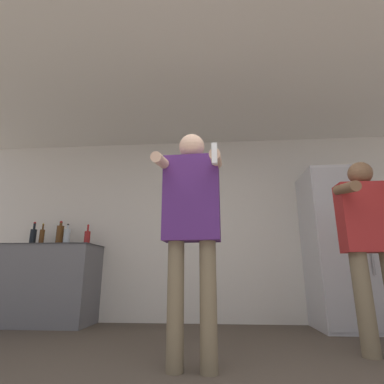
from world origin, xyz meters
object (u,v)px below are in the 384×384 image
object	(u,v)px
person_woman_foreground	(192,218)
bottle_clear_vodka	(60,235)
bottle_tall_gin	(42,237)
refrigerator	(337,247)
bottle_red_label	(67,237)
bottle_green_wine	(87,237)
bottle_short_whiskey	(33,236)
person_man_side	(371,237)

from	to	relation	value
person_woman_foreground	bottle_clear_vodka	bearing A→B (deg)	138.13
bottle_tall_gin	person_woman_foreground	size ratio (longest dim) A/B	0.18
refrigerator	bottle_clear_vodka	distance (m)	3.58
bottle_red_label	bottle_green_wine	xyz separation A→B (m)	(0.28, 0.00, -0.01)
bottle_red_label	person_woman_foreground	distance (m)	2.51
bottle_green_wine	bottle_short_whiskey	xyz separation A→B (m)	(-0.76, -0.00, 0.02)
bottle_red_label	bottle_clear_vodka	xyz separation A→B (m)	(-0.10, 0.00, 0.03)
person_man_side	refrigerator	bearing A→B (deg)	81.76
bottle_red_label	bottle_clear_vodka	world-z (taller)	bottle_clear_vodka
bottle_red_label	person_man_side	size ratio (longest dim) A/B	0.18
bottle_red_label	bottle_clear_vodka	distance (m)	0.11
refrigerator	person_man_side	xyz separation A→B (m)	(-0.17, -1.18, -0.02)
bottle_green_wine	bottle_tall_gin	size ratio (longest dim) A/B	0.92
refrigerator	bottle_clear_vodka	size ratio (longest dim) A/B	5.76
bottle_green_wine	bottle_tall_gin	xyz separation A→B (m)	(-0.64, -0.00, 0.01)
bottle_clear_vodka	bottle_tall_gin	bearing A→B (deg)	-180.00
bottle_green_wine	person_woman_foreground	bearing A→B (deg)	-48.27
bottle_red_label	bottle_short_whiskey	xyz separation A→B (m)	(-0.48, 0.00, 0.01)
refrigerator	bottle_clear_vodka	world-z (taller)	refrigerator
refrigerator	bottle_tall_gin	xyz separation A→B (m)	(-3.83, 0.07, 0.17)
bottle_clear_vodka	person_man_side	bearing A→B (deg)	-20.02
refrigerator	person_woman_foreground	world-z (taller)	refrigerator
bottle_short_whiskey	bottle_tall_gin	bearing A→B (deg)	0.00
refrigerator	bottle_green_wine	size ratio (longest dim) A/B	6.87
person_man_side	bottle_clear_vodka	bearing A→B (deg)	159.98
refrigerator	bottle_red_label	size ratio (longest dim) A/B	6.59
bottle_green_wine	person_man_side	xyz separation A→B (m)	(3.02, -1.24, -0.17)
refrigerator	bottle_short_whiskey	size ratio (longest dim) A/B	5.88
bottle_red_label	bottle_tall_gin	bearing A→B (deg)	180.00
bottle_green_wine	bottle_clear_vodka	distance (m)	0.39
bottle_clear_vodka	bottle_short_whiskey	bearing A→B (deg)	-180.00
bottle_tall_gin	bottle_short_whiskey	distance (m)	0.12
refrigerator	bottle_green_wine	distance (m)	3.20
bottle_tall_gin	person_man_side	distance (m)	3.87
bottle_green_wine	bottle_tall_gin	bearing A→B (deg)	-180.00
refrigerator	person_man_side	size ratio (longest dim) A/B	1.18
bottle_clear_vodka	bottle_green_wine	bearing A→B (deg)	-0.00
bottle_red_label	bottle_short_whiskey	distance (m)	0.48
bottle_short_whiskey	person_man_side	xyz separation A→B (m)	(3.78, -1.24, -0.19)
bottle_red_label	person_man_side	distance (m)	3.53
bottle_red_label	person_woman_foreground	bearing A→B (deg)	-43.44
bottle_tall_gin	bottle_short_whiskey	xyz separation A→B (m)	(-0.12, 0.00, 0.01)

